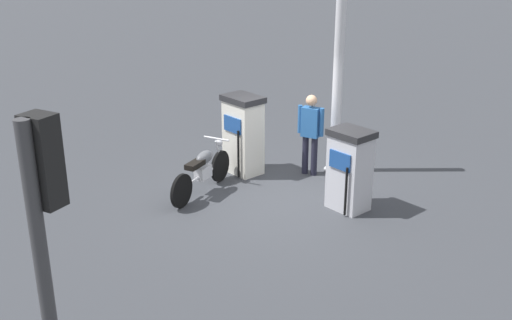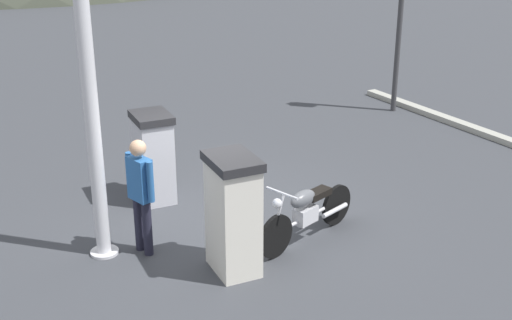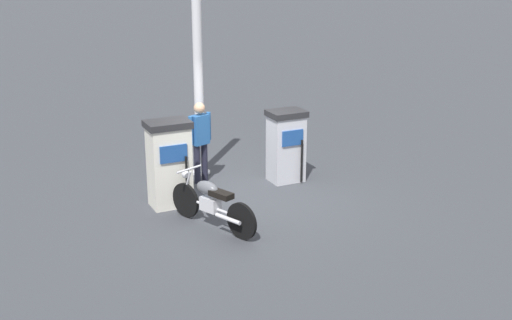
% 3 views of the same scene
% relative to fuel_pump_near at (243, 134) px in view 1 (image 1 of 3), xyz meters
% --- Properties ---
extents(ground_plane, '(120.00, 120.00, 0.00)m').
position_rel_fuel_pump_near_xyz_m(ground_plane, '(0.45, 1.31, -0.83)').
color(ground_plane, '#383A3F').
extents(fuel_pump_near, '(0.70, 0.87, 1.64)m').
position_rel_fuel_pump_near_xyz_m(fuel_pump_near, '(0.00, 0.00, 0.00)').
color(fuel_pump_near, silver).
rests_on(fuel_pump_near, ground).
extents(fuel_pump_far, '(0.68, 0.80, 1.50)m').
position_rel_fuel_pump_near_xyz_m(fuel_pump_far, '(0.00, 2.63, -0.07)').
color(fuel_pump_far, silver).
rests_on(fuel_pump_far, ground).
extents(motorcycle_near_pump, '(1.98, 0.73, 0.96)m').
position_rel_fuel_pump_near_xyz_m(motorcycle_near_pump, '(1.31, 0.17, -0.36)').
color(motorcycle_near_pump, black).
rests_on(motorcycle_near_pump, ground).
extents(attendant_person, '(0.28, 0.58, 1.69)m').
position_rel_fuel_pump_near_xyz_m(attendant_person, '(-0.85, 1.08, 0.14)').
color(attendant_person, '#1E1E2D').
rests_on(attendant_person, ground).
extents(roadside_traffic_light, '(0.40, 0.28, 3.56)m').
position_rel_fuel_pump_near_xyz_m(roadside_traffic_light, '(6.66, 4.29, 1.60)').
color(roadside_traffic_light, '#38383A').
rests_on(roadside_traffic_light, ground).
extents(canopy_support_pole, '(0.40, 0.40, 4.12)m').
position_rel_fuel_pump_near_xyz_m(canopy_support_pole, '(-1.36, 1.34, 1.15)').
color(canopy_support_pole, silver).
rests_on(canopy_support_pole, ground).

